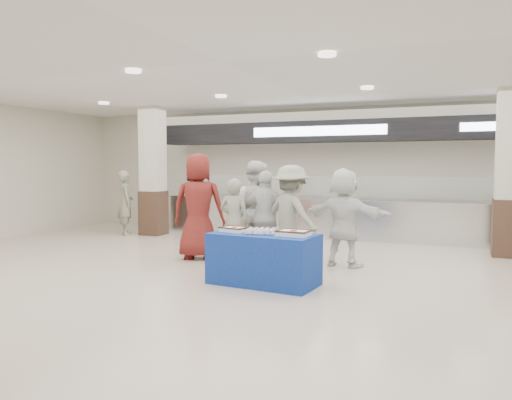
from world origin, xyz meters
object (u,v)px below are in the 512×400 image
at_px(soldier_bg, 126,203).
at_px(cupcake_tray, 260,231).
at_px(sheet_cake_left, 234,229).
at_px(soldier_a, 235,221).
at_px(civilian_maroon, 199,206).
at_px(display_table, 264,259).
at_px(chef_tall, 255,210).
at_px(chef_short, 266,217).
at_px(sheet_cake_right, 294,232).
at_px(civilian_white, 344,217).
at_px(soldier_b, 291,216).

bearing_deg(soldier_bg, cupcake_tray, -168.98).
bearing_deg(cupcake_tray, sheet_cake_left, 173.17).
bearing_deg(soldier_a, civilian_maroon, -15.20).
height_order(display_table, chef_tall, chef_tall).
xyz_separation_m(chef_tall, soldier_bg, (-4.20, 1.70, -0.11)).
xyz_separation_m(soldier_a, soldier_bg, (-4.08, 2.35, 0.05)).
bearing_deg(civilian_maroon, cupcake_tray, 124.65).
xyz_separation_m(sheet_cake_left, soldier_bg, (-4.61, 3.50, 0.02)).
relative_size(civilian_maroon, chef_tall, 1.08).
xyz_separation_m(civilian_maroon, chef_tall, (0.94, 0.45, -0.07)).
height_order(cupcake_tray, civilian_maroon, civilian_maroon).
relative_size(chef_tall, soldier_bg, 1.13).
xyz_separation_m(chef_short, soldier_bg, (-4.58, 2.09, -0.02)).
relative_size(sheet_cake_right, chef_short, 0.28).
xyz_separation_m(sheet_cake_right, chef_short, (-1.00, 1.50, 0.03)).
distance_m(chef_tall, civilian_white, 1.72).
relative_size(cupcake_tray, soldier_bg, 0.30).
distance_m(sheet_cake_right, soldier_bg, 6.64).
bearing_deg(sheet_cake_right, civilian_maroon, 148.16).
relative_size(civilian_maroon, soldier_bg, 1.22).
bearing_deg(civilian_white, soldier_b, 34.93).
distance_m(civilian_maroon, chef_tall, 1.04).
relative_size(civilian_white, soldier_bg, 1.05).
bearing_deg(chef_short, chef_tall, -50.26).
bearing_deg(chef_tall, sheet_cake_left, 103.71).
relative_size(sheet_cake_left, civilian_maroon, 0.23).
bearing_deg(sheet_cake_right, soldier_bg, 147.23).
xyz_separation_m(chef_tall, civilian_white, (1.71, -0.10, -0.06)).
distance_m(soldier_a, chef_short, 0.57).
bearing_deg(chef_tall, civilian_maroon, 26.25).
bearing_deg(civilian_maroon, display_table, 125.49).
distance_m(chef_tall, chef_short, 0.55).
bearing_deg(soldier_bg, sheet_cake_left, -171.09).
bearing_deg(sheet_cake_right, civilian_white, 79.43).
relative_size(sheet_cake_left, cupcake_tray, 0.93).
bearing_deg(cupcake_tray, chef_short, 107.93).
bearing_deg(display_table, soldier_a, 136.28).
xyz_separation_m(display_table, soldier_a, (-1.02, 1.20, 0.39)).
height_order(sheet_cake_right, chef_tall, chef_tall).
xyz_separation_m(sheet_cake_left, chef_short, (-0.03, 1.41, 0.04)).
relative_size(sheet_cake_right, civilian_white, 0.27).
xyz_separation_m(display_table, chef_tall, (-0.91, 1.85, 0.54)).
height_order(soldier_a, soldier_bg, soldier_bg).
distance_m(sheet_cake_right, soldier_b, 1.52).
distance_m(soldier_a, soldier_bg, 4.71).
bearing_deg(chef_tall, cupcake_tray, 115.68).
relative_size(sheet_cake_right, chef_tall, 0.25).
distance_m(display_table, soldier_b, 1.48).
bearing_deg(civilian_white, chef_tall, 8.71).
height_order(sheet_cake_left, soldier_bg, soldier_bg).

